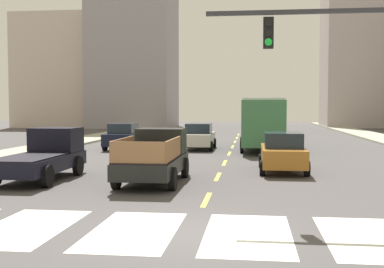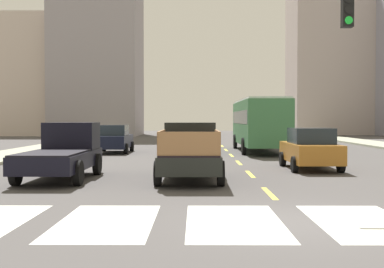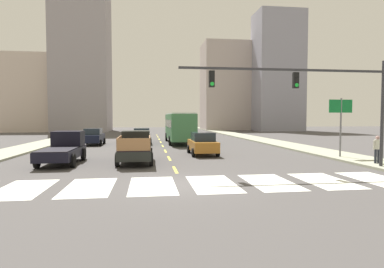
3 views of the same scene
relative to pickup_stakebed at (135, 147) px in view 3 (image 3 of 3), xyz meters
name	(u,v)px [view 3 (image 3 of 3)]	position (x,y,z in m)	size (l,w,h in m)	color
ground_plane	(183,185)	(2.27, -7.50, -0.94)	(160.00, 160.00, 0.00)	#474444
sidewalk_right	(285,145)	(14.74, 10.50, -0.86)	(3.19, 110.00, 0.15)	#9B9E88
sidewalk_left	(28,148)	(-10.20, 10.50, -0.86)	(3.19, 110.00, 0.15)	#9B9E88
crosswalk_stripe_1	(22,189)	(-4.22, -7.50, -0.93)	(1.93, 3.82, 0.01)	silver
crosswalk_stripe_2	(89,187)	(-1.62, -7.50, -0.93)	(1.93, 3.82, 0.01)	silver
crosswalk_stripe_3	(152,185)	(0.97, -7.50, -0.93)	(1.93, 3.82, 0.01)	silver
crosswalk_stripe_4	(213,184)	(3.57, -7.50, -0.93)	(1.93, 3.82, 0.01)	silver
crosswalk_stripe_5	(270,182)	(6.16, -7.50, -0.93)	(1.93, 3.82, 0.01)	silver
crosswalk_stripe_6	(325,181)	(8.75, -7.50, -0.93)	(1.93, 3.82, 0.01)	silver
crosswalk_stripe_7	(377,179)	(11.35, -7.50, -0.93)	(1.93, 3.82, 0.01)	silver
lane_dash_0	(175,170)	(2.27, -3.50, -0.93)	(0.16, 2.40, 0.01)	yellow
lane_dash_1	(169,158)	(2.27, 1.50, -0.93)	(0.16, 2.40, 0.01)	yellow
lane_dash_2	(165,151)	(2.27, 6.50, -0.93)	(0.16, 2.40, 0.01)	yellow
lane_dash_3	(163,146)	(2.27, 11.50, -0.93)	(0.16, 2.40, 0.01)	yellow
lane_dash_4	(161,142)	(2.27, 16.50, -0.93)	(0.16, 2.40, 0.01)	yellow
lane_dash_5	(159,139)	(2.27, 21.50, -0.93)	(0.16, 2.40, 0.01)	yellow
lane_dash_6	(158,137)	(2.27, 26.50, -0.93)	(0.16, 2.40, 0.01)	yellow
lane_dash_7	(157,135)	(2.27, 31.50, -0.93)	(0.16, 2.40, 0.01)	yellow
pickup_stakebed	(135,147)	(0.00, 0.00, 0.00)	(2.18, 5.20, 1.96)	black
pickup_dark	(64,148)	(-4.46, 0.14, -0.02)	(2.18, 5.20, 1.96)	black
city_bus	(179,126)	(4.27, 14.90, 1.02)	(2.72, 10.80, 3.32)	#397246
sedan_near_left	(142,136)	(0.16, 14.06, -0.08)	(2.02, 4.40, 1.72)	beige
sedan_near_right	(203,144)	(4.97, 3.37, -0.08)	(2.02, 4.40, 1.72)	#AB6A22
sedan_mid	(93,137)	(-4.81, 13.65, -0.08)	(2.02, 4.40, 1.72)	black
traffic_signal_gantry	(318,91)	(9.92, -4.69, 3.35)	(11.48, 0.27, 6.00)	#2D2D33
direction_sign_green	(341,115)	(14.03, -0.27, 2.10)	(1.70, 0.12, 4.20)	slate
pedestrian_walking	(377,147)	(14.28, -3.65, 0.18)	(0.53, 0.34, 1.64)	#21262F
tower_tall_centre	(82,59)	(-12.16, 47.25, 13.69)	(10.59, 10.39, 29.25)	#968F96
block_mid_left	(278,72)	(28.02, 44.86, 11.42)	(9.61, 7.08, 24.72)	#908FA0
block_mid_right	(225,87)	(18.45, 51.94, 8.83)	(10.41, 8.86, 19.53)	#B6A7A2
block_low_left	(33,94)	(-22.08, 48.21, 6.61)	(11.85, 9.46, 15.10)	beige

